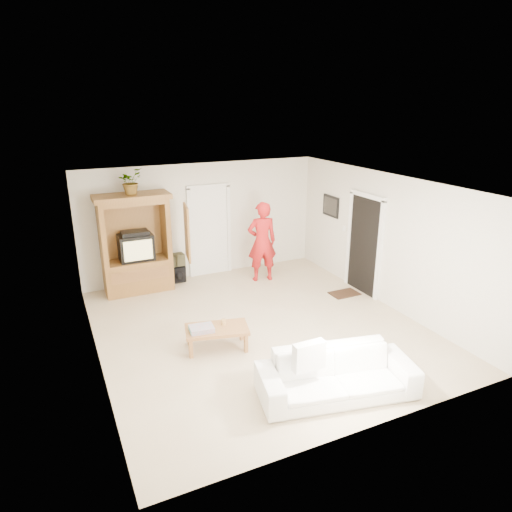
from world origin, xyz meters
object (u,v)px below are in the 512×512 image
(armoire, at_px, (137,250))
(man, at_px, (262,242))
(coffee_table, at_px, (217,330))
(sofa, at_px, (337,374))

(armoire, relative_size, man, 1.16)
(man, distance_m, coffee_table, 3.22)
(armoire, xyz_separation_m, sofa, (1.70, -4.90, -0.59))
(armoire, bearing_deg, coffee_table, -78.06)
(man, height_order, sofa, man)
(sofa, height_order, coffee_table, sofa)
(man, distance_m, sofa, 4.47)
(sofa, bearing_deg, armoire, 121.08)
(armoire, distance_m, coffee_table, 3.15)
(armoire, height_order, man, armoire)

